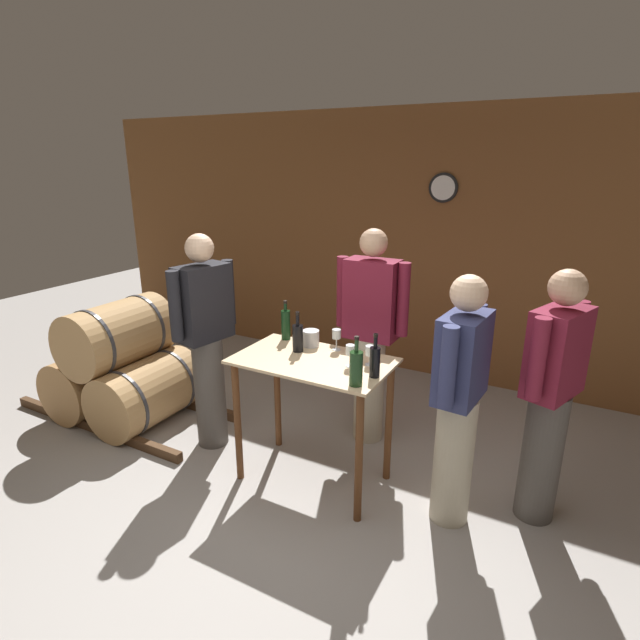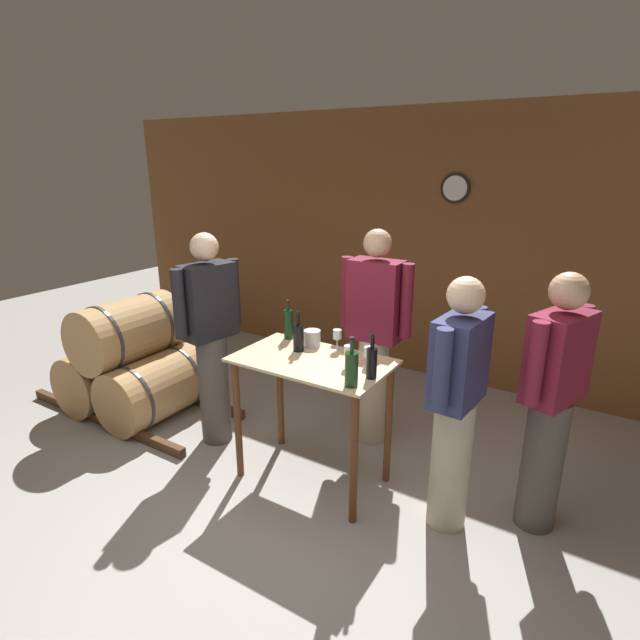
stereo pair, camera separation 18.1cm
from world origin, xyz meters
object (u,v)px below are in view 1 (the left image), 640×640
Objects in this scene: wine_glass_near_right at (370,352)px; ice_bucket at (311,338)px; wine_bottle_center at (356,367)px; wine_bottle_right at (375,361)px; person_visitor_near_door at (459,399)px; wine_glass_near_center at (350,351)px; wine_bottle_left at (298,337)px; wine_glass_near_left at (336,335)px; person_visitor_with_scarf at (551,395)px; person_host at (206,338)px; wine_bottle_far_left at (286,324)px; person_visitor_bearded at (371,333)px.

wine_glass_near_right reaches higher than ice_bucket.
wine_bottle_right is at bearing 72.92° from wine_bottle_center.
wine_bottle_right is 0.19m from wine_glass_near_right.
wine_glass_near_right is 0.08× the size of person_visitor_near_door.
wine_bottle_center reaches higher than wine_glass_near_center.
wine_bottle_left is 2.40× the size of ice_bucket.
wine_glass_near_left is at bearing 4.69° from ice_bucket.
person_visitor_with_scarf is at bearing 22.37° from wine_bottle_right.
wine_glass_near_left is at bearing 144.55° from wine_bottle_right.
person_host reaches higher than wine_bottle_left.
wine_bottle_center is (0.79, -0.48, -0.01)m from wine_bottle_far_left.
person_host is (-1.42, 0.09, -0.13)m from wine_bottle_right.
person_host reaches higher than person_visitor_with_scarf.
person_host is 1.92m from person_visitor_near_door.
person_visitor_with_scarf is (1.03, 0.57, -0.18)m from wine_bottle_center.
person_visitor_bearded is at bearing 82.88° from wine_glass_near_left.
wine_glass_near_center is 0.72m from person_visitor_bearded.
person_visitor_with_scarf is at bearing 28.88° from wine_bottle_center.
wine_bottle_right is 1.07m from person_visitor_with_scarf.
ice_bucket is 0.07× the size of person_visitor_near_door.
person_visitor_near_door reaches higher than wine_bottle_left.
ice_bucket is 1.13m from person_visitor_near_door.
wine_bottle_center is 0.58m from wine_glass_near_left.
wine_bottle_center is at bearing -153.10° from person_visitor_near_door.
wine_glass_near_left is (-0.41, 0.29, 0.00)m from wine_bottle_right.
wine_bottle_right is 1.84× the size of wine_glass_near_left.
person_visitor_with_scarf is at bearing 4.54° from ice_bucket.
wine_bottle_center is 2.09× the size of wine_glass_near_center.
person_visitor_with_scarf reaches higher than wine_bottle_right.
wine_bottle_left is (0.21, -0.17, -0.01)m from wine_bottle_far_left.
wine_bottle_left is 0.27m from wine_glass_near_left.
wine_glass_near_left is (0.22, 0.15, 0.01)m from wine_bottle_left.
person_visitor_near_door reaches higher than wine_glass_near_center.
ice_bucket is 0.56m from person_visitor_bearded.
wine_glass_near_right is 1.10× the size of ice_bucket.
wine_bottle_left is at bearing -101.61° from ice_bucket.
wine_glass_near_right is 0.08× the size of person_host.
wine_glass_near_right is at bearing -67.62° from person_visitor_bearded.
wine_bottle_right is at bearing -35.45° from wine_glass_near_left.
wine_bottle_center is 0.19× the size of person_visitor_near_door.
wine_bottle_right is at bearing -57.51° from wine_glass_near_right.
wine_bottle_right is (0.84, -0.31, -0.01)m from wine_bottle_far_left.
person_visitor_near_door is (0.85, -0.65, -0.07)m from person_visitor_bearded.
wine_bottle_left is 0.65m from wine_bottle_right.
wine_glass_near_right is 0.08× the size of person_visitor_with_scarf.
wine_glass_near_right is at bearing 1.51° from wine_bottle_left.
person_visitor_bearded is (0.28, 0.63, -0.12)m from wine_bottle_left.
wine_glass_near_left is at bearing 11.48° from person_host.
person_visitor_bearded is at bearing 114.59° from wine_bottle_right.
wine_glass_near_right is 0.08× the size of person_visitor_bearded.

